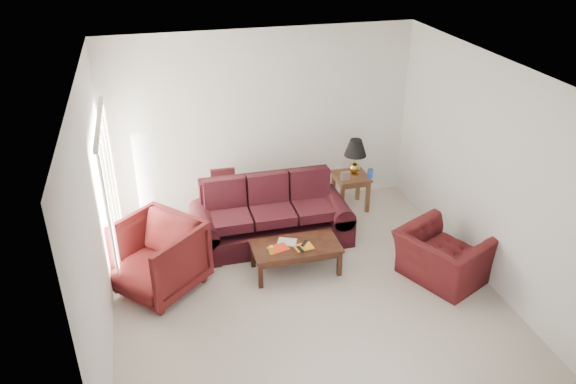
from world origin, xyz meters
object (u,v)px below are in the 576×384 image
object	(u,v)px
armchair_right	(442,257)
coffee_table	(296,258)
sofa	(271,214)
end_table	(350,191)
armchair_left	(156,257)
floor_lamp	(145,185)

from	to	relation	value
armchair_right	coffee_table	bearing A→B (deg)	45.24
sofa	armchair_right	size ratio (longest dim) A/B	2.17
end_table	armchair_left	size ratio (longest dim) A/B	0.56
sofa	armchair_left	bearing A→B (deg)	-153.94
sofa	armchair_right	bearing A→B (deg)	-33.45
floor_lamp	armchair_right	distance (m)	4.49
floor_lamp	sofa	bearing A→B (deg)	-22.27
sofa	coffee_table	world-z (taller)	sofa
end_table	armchair_left	world-z (taller)	armchair_left
armchair_left	coffee_table	distance (m)	1.93
end_table	floor_lamp	xyz separation A→B (m)	(-3.35, 0.01, 0.54)
armchair_right	coffee_table	distance (m)	2.02
armchair_left	armchair_right	distance (m)	3.88
sofa	armchair_left	world-z (taller)	armchair_left
coffee_table	armchair_right	bearing A→B (deg)	-43.17
sofa	end_table	size ratio (longest dim) A/B	3.92
sofa	armchair_right	xyz separation A→B (m)	(2.06, -1.51, -0.13)
sofa	end_table	distance (m)	1.72
floor_lamp	armchair_left	bearing A→B (deg)	-87.99
floor_lamp	coffee_table	xyz separation A→B (m)	(1.96, -1.57, -0.63)
floor_lamp	armchair_left	xyz separation A→B (m)	(0.05, -1.48, -0.35)
armchair_left	armchair_right	xyz separation A→B (m)	(3.80, -0.77, -0.14)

